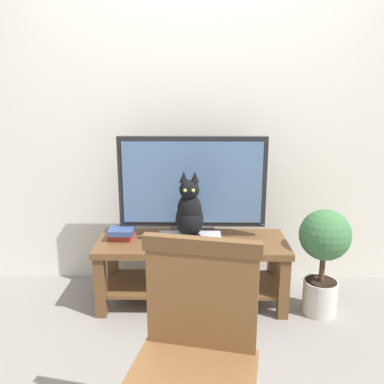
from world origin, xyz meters
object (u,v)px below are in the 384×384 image
object	(u,v)px
tv	(192,185)
tv_stand	(192,259)
book_stack	(122,233)
media_box	(190,241)
wooden_chair	(195,351)
potted_plant	(324,251)
cat	(190,212)

from	to	relation	value
tv	tv_stand	bearing A→B (deg)	-90.01
tv_stand	book_stack	distance (m)	0.52
media_box	wooden_chair	world-z (taller)	wooden_chair
media_box	potted_plant	world-z (taller)	potted_plant
potted_plant	cat	bearing A→B (deg)	178.00
wooden_chair	potted_plant	xyz separation A→B (m)	(0.83, 1.20, -0.11)
cat	potted_plant	distance (m)	0.91
tv_stand	book_stack	xyz separation A→B (m)	(-0.49, 0.02, 0.18)
tv_stand	tv	world-z (taller)	tv
media_box	cat	world-z (taller)	cat
tv	media_box	xyz separation A→B (m)	(-0.02, -0.18, -0.34)
tv	book_stack	distance (m)	0.59
tv_stand	potted_plant	bearing A→B (deg)	-8.90
tv	potted_plant	size ratio (longest dim) A/B	1.40
tv_stand	book_stack	size ratio (longest dim) A/B	7.31
tv_stand	potted_plant	distance (m)	0.88
tv_stand	cat	xyz separation A→B (m)	(-0.01, -0.10, 0.37)
wooden_chair	book_stack	size ratio (longest dim) A/B	5.29
tv_stand	wooden_chair	distance (m)	1.36
media_box	wooden_chair	bearing A→B (deg)	-87.93
book_stack	potted_plant	size ratio (longest dim) A/B	0.25
cat	wooden_chair	size ratio (longest dim) A/B	0.47
media_box	tv	bearing A→B (deg)	84.85
tv	potted_plant	bearing A→B (deg)	-14.38
cat	book_stack	size ratio (longest dim) A/B	2.50
cat	book_stack	xyz separation A→B (m)	(-0.47, 0.13, -0.19)
tv	book_stack	size ratio (longest dim) A/B	5.69
cat	tv_stand	bearing A→B (deg)	81.98
cat	potted_plant	xyz separation A→B (m)	(0.88, -0.03, -0.25)
cat	media_box	bearing A→B (deg)	94.28
tv_stand	media_box	size ratio (longest dim) A/B	3.10
tv	cat	distance (m)	0.24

